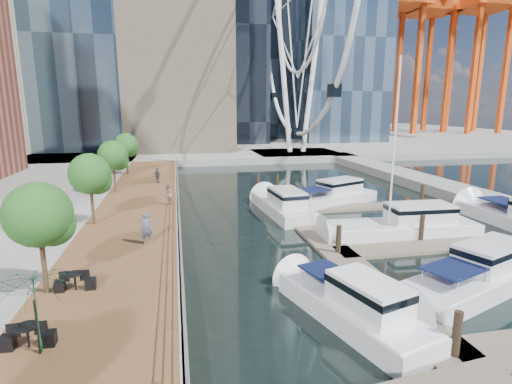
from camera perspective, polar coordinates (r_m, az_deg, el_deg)
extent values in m
plane|color=black|center=(16.25, 12.86, -19.58)|extent=(520.00, 520.00, 0.00)
cube|color=brown|center=(28.79, -16.99, -4.49)|extent=(6.00, 60.00, 1.00)
cube|color=#595954|center=(28.64, -11.00, -4.26)|extent=(0.25, 60.00, 1.00)
cube|color=gray|center=(114.94, -8.49, 7.98)|extent=(200.00, 114.00, 1.00)
cube|color=gray|center=(42.38, 26.70, -0.04)|extent=(4.00, 60.00, 1.00)
cube|color=gray|center=(68.01, 5.78, 5.30)|extent=(14.00, 12.00, 1.00)
cube|color=#6D6051|center=(25.64, 9.88, -7.11)|extent=(2.00, 32.00, 0.20)
cube|color=#6D6051|center=(26.75, 23.64, -7.16)|extent=(12.00, 2.00, 0.20)
cube|color=#6D6051|center=(35.01, 14.33, -2.10)|extent=(12.00, 2.00, 0.20)
cylinder|color=white|center=(67.08, 3.90, 16.79)|extent=(0.80, 0.80, 26.00)
cylinder|color=white|center=(68.55, 8.11, 16.60)|extent=(0.80, 0.80, 26.00)
cylinder|color=#3F2B1C|center=(18.46, -28.02, -9.18)|extent=(0.20, 0.20, 2.40)
sphere|color=#265B1E|center=(17.86, -28.68, -2.86)|extent=(2.60, 2.60, 2.60)
cylinder|color=#3F2B1C|center=(27.77, -22.33, -1.85)|extent=(0.20, 0.20, 2.40)
sphere|color=#265B1E|center=(27.37, -22.68, 2.43)|extent=(2.60, 2.60, 2.60)
cylinder|color=#3F2B1C|center=(37.43, -19.56, 1.77)|extent=(0.20, 0.20, 2.40)
sphere|color=#265B1E|center=(37.14, -19.78, 4.95)|extent=(2.60, 2.60, 2.60)
cylinder|color=#3F2B1C|center=(47.24, -17.93, 3.89)|extent=(0.20, 0.20, 2.40)
sphere|color=#265B1E|center=(47.01, -18.09, 6.42)|extent=(2.60, 2.60, 2.60)
imported|color=#474C5F|center=(22.89, -15.36, -4.99)|extent=(0.74, 0.58, 1.80)
imported|color=gray|center=(31.49, -12.52, -0.35)|extent=(0.72, 0.87, 1.66)
imported|color=#2F333B|center=(40.83, -13.89, 2.29)|extent=(0.91, 0.87, 1.52)
imported|color=#0F3719|center=(14.20, -28.99, -15.07)|extent=(3.73, 3.76, 2.65)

